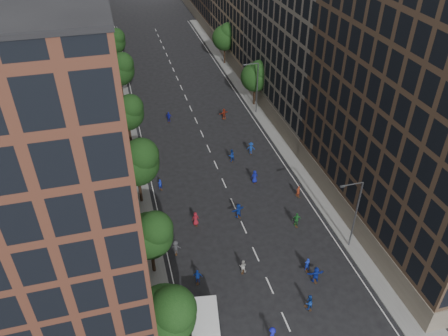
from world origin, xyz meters
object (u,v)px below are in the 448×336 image
streetlamp_far (256,85)px  skater_2 (309,303)px  skater_1 (307,265)px  streetlamp_near (355,211)px  cargo_van (205,330)px

streetlamp_far → skater_2: 40.63m
skater_1 → streetlamp_far: bearing=-94.4°
streetlamp_near → skater_1: bearing=-160.4°
skater_2 → streetlamp_far: bearing=-123.4°
streetlamp_near → cargo_van: 19.94m
streetlamp_near → skater_2: size_ratio=5.05×
streetlamp_near → skater_2: streetlamp_near is taller
streetlamp_far → cargo_van: (-18.15, -40.43, -3.63)m
cargo_van → streetlamp_far: bearing=74.9°
streetlamp_far → cargo_van: bearing=-114.2°
streetlamp_far → cargo_van: 44.46m
cargo_van → streetlamp_near: bearing=31.4°
streetlamp_near → skater_2: (-7.75, -6.65, -4.27)m
cargo_van → skater_1: 13.40m
streetlamp_near → cargo_van: bearing=-157.7°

